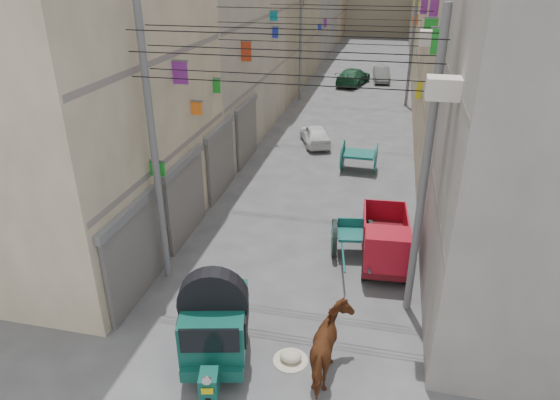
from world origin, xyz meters
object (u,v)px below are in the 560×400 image
(auto_rickshaw, at_px, (215,323))
(distant_car_green, at_px, (353,76))
(feed_sack, at_px, (291,356))
(tonga_cart, at_px, (352,238))
(mini_truck, at_px, (385,247))
(horse, at_px, (331,348))
(second_cart, at_px, (359,156))
(distant_car_white, at_px, (315,135))
(distant_car_grey, at_px, (381,74))

(auto_rickshaw, height_order, distant_car_green, auto_rickshaw)
(feed_sack, xyz_separation_m, distant_car_green, (-1.26, 30.24, 0.49))
(tonga_cart, relative_size, mini_truck, 0.92)
(horse, bearing_deg, second_cart, -88.81)
(second_cart, relative_size, horse, 0.84)
(horse, xyz_separation_m, distant_car_green, (-2.24, 30.48, -0.19))
(distant_car_green, bearing_deg, second_cart, 109.11)
(second_cart, relative_size, distant_car_white, 0.52)
(mini_truck, xyz_separation_m, distant_car_grey, (-1.19, 27.27, -0.26))
(mini_truck, bearing_deg, horse, -106.28)
(distant_car_white, bearing_deg, second_cart, 108.59)
(tonga_cart, relative_size, feed_sack, 5.39)
(tonga_cart, bearing_deg, horse, -99.17)
(second_cart, height_order, distant_car_white, second_cart)
(mini_truck, height_order, horse, mini_truck)
(tonga_cart, bearing_deg, mini_truck, -39.95)
(feed_sack, bearing_deg, tonga_cart, 79.42)
(horse, relative_size, distant_car_white, 0.62)
(tonga_cart, bearing_deg, feed_sack, -109.97)
(horse, xyz_separation_m, distant_car_grey, (-0.13, 32.06, -0.26))
(distant_car_green, bearing_deg, auto_rickshaw, 102.21)
(mini_truck, distance_m, distant_car_green, 25.91)
(horse, height_order, distant_car_white, horse)
(auto_rickshaw, distance_m, feed_sack, 2.06)
(tonga_cart, distance_m, distant_car_green, 25.16)
(horse, bearing_deg, tonga_cart, -90.28)
(distant_car_white, bearing_deg, distant_car_grey, -119.50)
(feed_sack, height_order, horse, horse)
(mini_truck, distance_m, second_cart, 8.13)
(mini_truck, xyz_separation_m, distant_car_green, (-3.30, 25.70, -0.19))
(tonga_cart, height_order, feed_sack, tonga_cart)
(feed_sack, distance_m, distant_car_grey, 31.83)
(auto_rickshaw, relative_size, second_cart, 1.81)
(second_cart, height_order, distant_car_grey, second_cart)
(tonga_cart, distance_m, feed_sack, 5.29)
(auto_rickshaw, height_order, second_cart, auto_rickshaw)
(auto_rickshaw, distance_m, distant_car_green, 30.68)
(feed_sack, relative_size, distant_car_green, 0.12)
(mini_truck, distance_m, distant_car_grey, 27.30)
(mini_truck, relative_size, distant_car_white, 1.00)
(distant_car_white, bearing_deg, tonga_cart, 85.54)
(feed_sack, relative_size, distant_car_white, 0.17)
(feed_sack, height_order, distant_car_grey, distant_car_grey)
(distant_car_white, height_order, distant_car_grey, distant_car_grey)
(auto_rickshaw, distance_m, horse, 2.74)
(distant_car_white, bearing_deg, mini_truck, 89.73)
(mini_truck, bearing_deg, auto_rickshaw, -131.04)
(tonga_cart, xyz_separation_m, mini_truck, (1.07, -0.63, 0.17))
(tonga_cart, height_order, mini_truck, mini_truck)
(feed_sack, distance_m, distant_car_green, 30.27)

